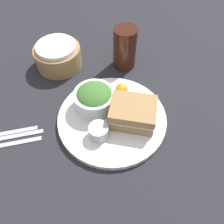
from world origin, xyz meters
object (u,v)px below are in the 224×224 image
at_px(salad_bowl, 94,98).
at_px(spoon, 3,134).
at_px(sandwich, 133,113).
at_px(dressing_cup, 99,131).
at_px(drink_glass, 125,48).
at_px(bread_basket, 58,56).
at_px(plate, 112,118).
at_px(knife, 3,139).
at_px(fork, 2,145).

distance_m(salad_bowl, spoon, 0.26).
bearing_deg(sandwich, dressing_cup, -162.59).
distance_m(drink_glass, bread_basket, 0.22).
bearing_deg(plate, knife, -179.25).
relative_size(plate, knife, 1.44).
height_order(sandwich, bread_basket, bread_basket).
relative_size(plate, drink_glass, 2.20).
bearing_deg(salad_bowl, fork, -164.95).
relative_size(sandwich, spoon, 0.81).
bearing_deg(bread_basket, knife, -122.32).
distance_m(bread_basket, knife, 0.32).
distance_m(fork, spoon, 0.04).
relative_size(sandwich, salad_bowl, 1.29).
bearing_deg(knife, salad_bowl, -169.54).
distance_m(bread_basket, spoon, 0.30).
relative_size(salad_bowl, knife, 0.54).
relative_size(plate, salad_bowl, 2.67).
bearing_deg(sandwich, bread_basket, 122.37).
xyz_separation_m(dressing_cup, knife, (-0.25, 0.05, -0.03)).
bearing_deg(drink_glass, salad_bowl, -126.60).
bearing_deg(spoon, drink_glass, -152.72).
height_order(plate, knife, plate).
xyz_separation_m(dressing_cup, drink_glass, (0.13, 0.27, 0.03)).
xyz_separation_m(drink_glass, spoon, (-0.38, -0.20, -0.07)).
relative_size(fork, spoon, 1.11).
relative_size(dressing_cup, drink_glass, 0.38).
relative_size(drink_glass, knife, 0.65).
bearing_deg(spoon, fork, 90.00).
bearing_deg(bread_basket, fork, -120.61).
bearing_deg(dressing_cup, spoon, 165.44).
xyz_separation_m(fork, spoon, (-0.00, 0.04, 0.00)).
xyz_separation_m(plate, drink_glass, (0.09, 0.22, 0.06)).
xyz_separation_m(dressing_cup, bread_basket, (-0.08, 0.31, 0.01)).
height_order(sandwich, knife, sandwich).
relative_size(plate, dressing_cup, 5.83).
relative_size(salad_bowl, fork, 0.57).
bearing_deg(salad_bowl, dressing_cup, -93.42).
height_order(drink_glass, spoon, drink_glass).
bearing_deg(drink_glass, plate, -111.91).
relative_size(plate, sandwich, 2.07).
xyz_separation_m(salad_bowl, drink_glass, (0.13, 0.17, 0.02)).
distance_m(bread_basket, fork, 0.33).
relative_size(drink_glass, fork, 0.69).
height_order(sandwich, salad_bowl, salad_bowl).
distance_m(dressing_cup, bread_basket, 0.32).
distance_m(plate, fork, 0.30).
height_order(drink_glass, fork, drink_glass).
height_order(bread_basket, spoon, bread_basket).
bearing_deg(plate, spoon, 177.26).
bearing_deg(fork, salad_bowl, -165.70).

